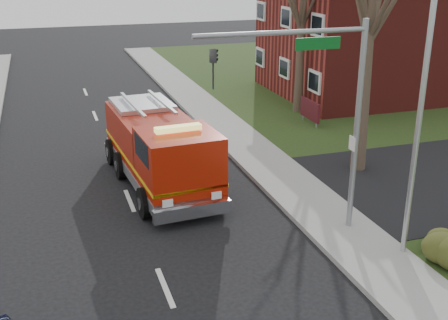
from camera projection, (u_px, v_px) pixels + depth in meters
name	position (u px, v px, depth m)	size (l,w,h in m)	color
ground	(165.00, 288.00, 15.28)	(120.00, 120.00, 0.00)	black
sidewalk_right	(365.00, 250.00, 17.07)	(2.40, 80.00, 0.15)	gray
brick_building	(395.00, 35.00, 35.60)	(15.40, 10.40, 7.25)	maroon
health_center_sign	(310.00, 110.00, 29.18)	(0.12, 2.00, 1.40)	#481018
traffic_signal_mast	(322.00, 93.00, 16.50)	(5.29, 0.18, 6.80)	gray
streetlight_pole	(419.00, 109.00, 15.34)	(1.48, 0.16, 8.40)	#B7BABF
fire_engine	(160.00, 151.00, 21.51)	(3.38, 7.91, 3.12)	#A11807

